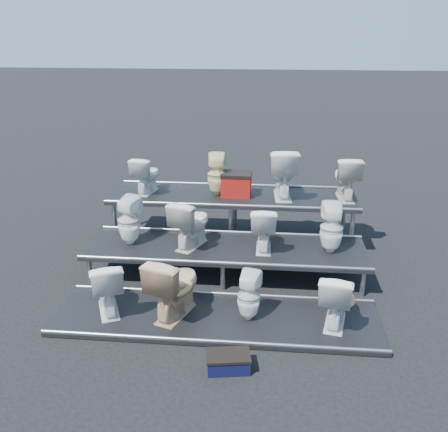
# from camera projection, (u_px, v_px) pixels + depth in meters

# --- Properties ---
(ground) EXTENTS (80.00, 80.00, 0.00)m
(ground) POSITION_uv_depth(u_px,v_px,m) (226.00, 274.00, 7.71)
(ground) COLOR black
(ground) RESTS_ON ground
(tier_front) EXTENTS (4.20, 1.20, 0.06)m
(tier_front) POSITION_uv_depth(u_px,v_px,m) (216.00, 318.00, 6.49)
(tier_front) COLOR black
(tier_front) RESTS_ON ground
(tier_mid) EXTENTS (4.20, 1.20, 0.46)m
(tier_mid) POSITION_uv_depth(u_px,v_px,m) (226.00, 261.00, 7.62)
(tier_mid) COLOR black
(tier_mid) RESTS_ON ground
(tier_back) EXTENTS (4.20, 1.20, 0.86)m
(tier_back) POSITION_uv_depth(u_px,v_px,m) (233.00, 218.00, 8.76)
(tier_back) COLOR black
(tier_back) RESTS_ON ground
(toilet_0) EXTENTS (0.67, 0.83, 0.74)m
(toilet_0) POSITION_uv_depth(u_px,v_px,m) (106.00, 286.00, 6.48)
(toilet_0) COLOR white
(toilet_0) RESTS_ON tier_front
(toilet_1) EXTENTS (0.72, 0.94, 0.85)m
(toilet_1) POSITION_uv_depth(u_px,v_px,m) (174.00, 285.00, 6.37)
(toilet_1) COLOR tan
(toilet_1) RESTS_ON tier_front
(toilet_2) EXTENTS (0.35, 0.36, 0.65)m
(toilet_2) POSITION_uv_depth(u_px,v_px,m) (249.00, 296.00, 6.32)
(toilet_2) COLOR white
(toilet_2) RESTS_ON tier_front
(toilet_3) EXTENTS (0.54, 0.78, 0.73)m
(toilet_3) POSITION_uv_depth(u_px,v_px,m) (336.00, 297.00, 6.21)
(toilet_3) COLOR white
(toilet_3) RESTS_ON tier_front
(toilet_4) EXTENTS (0.43, 0.43, 0.75)m
(toilet_4) POSITION_uv_depth(u_px,v_px,m) (129.00, 220.00, 7.55)
(toilet_4) COLOR white
(toilet_4) RESTS_ON tier_mid
(toilet_5) EXTENTS (0.66, 0.83, 0.75)m
(toilet_5) POSITION_uv_depth(u_px,v_px,m) (191.00, 223.00, 7.46)
(toilet_5) COLOR silver
(toilet_5) RESTS_ON tier_mid
(toilet_6) EXTENTS (0.39, 0.67, 0.68)m
(toilet_6) POSITION_uv_depth(u_px,v_px,m) (264.00, 228.00, 7.37)
(toilet_6) COLOR white
(toilet_6) RESTS_ON tier_mid
(toilet_7) EXTENTS (0.34, 0.35, 0.75)m
(toilet_7) POSITION_uv_depth(u_px,v_px,m) (332.00, 228.00, 7.27)
(toilet_7) COLOR white
(toilet_7) RESTS_ON tier_mid
(toilet_8) EXTENTS (0.48, 0.69, 0.64)m
(toilet_8) POSITION_uv_depth(u_px,v_px,m) (146.00, 175.00, 8.64)
(toilet_8) COLOR white
(toilet_8) RESTS_ON tier_back
(toilet_9) EXTENTS (0.36, 0.36, 0.72)m
(toilet_9) POSITION_uv_depth(u_px,v_px,m) (217.00, 174.00, 8.51)
(toilet_9) COLOR beige
(toilet_9) RESTS_ON tier_back
(toilet_10) EXTENTS (0.53, 0.86, 0.85)m
(toilet_10) POSITION_uv_depth(u_px,v_px,m) (283.00, 172.00, 8.38)
(toilet_10) COLOR white
(toilet_10) RESTS_ON tier_back
(toilet_11) EXTENTS (0.46, 0.75, 0.74)m
(toilet_11) POSITION_uv_depth(u_px,v_px,m) (346.00, 177.00, 8.30)
(toilet_11) COLOR silver
(toilet_11) RESTS_ON tier_back
(red_crate) EXTENTS (0.50, 0.40, 0.36)m
(red_crate) POSITION_uv_depth(u_px,v_px,m) (236.00, 185.00, 8.53)
(red_crate) COLOR maroon
(red_crate) RESTS_ON tier_back
(step_stool) EXTENTS (0.51, 0.35, 0.17)m
(step_stool) POSITION_uv_depth(u_px,v_px,m) (228.00, 363.00, 5.54)
(step_stool) COLOR black
(step_stool) RESTS_ON ground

